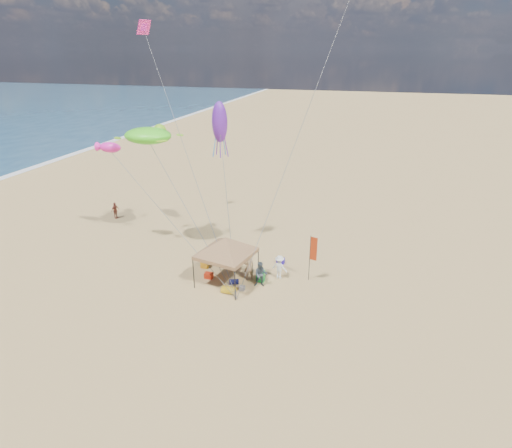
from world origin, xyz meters
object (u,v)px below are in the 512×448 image
object	(u,v)px
cooler_blue	(281,261)
person_near_b	(261,274)
canopy_tent	(226,239)
cooler_red	(209,275)
person_far_a	(115,210)
chair_yellow	(205,263)
person_near_a	(249,267)
chair_green	(261,276)
person_near_c	(280,267)
feather_flag	(313,251)
beach_cart	(229,290)

from	to	relation	value
cooler_blue	person_near_b	bearing A→B (deg)	-98.86
canopy_tent	cooler_red	distance (m)	3.23
cooler_blue	person_far_a	distance (m)	16.62
chair_yellow	person_near_a	distance (m)	3.55
cooler_blue	chair_green	world-z (taller)	chair_green
canopy_tent	chair_green	bearing A→B (deg)	23.05
chair_green	person_near_c	xyz separation A→B (m)	(1.08, 0.69, 0.46)
feather_flag	chair_green	world-z (taller)	feather_flag
cooler_blue	canopy_tent	bearing A→B (deg)	-127.10
canopy_tent	person_near_b	distance (m)	3.16
feather_flag	beach_cart	distance (m)	5.80
person_near_c	person_far_a	bearing A→B (deg)	-8.83
cooler_blue	person_near_a	xyz separation A→B (m)	(-1.48, -2.78, 0.73)
cooler_red	person_near_b	bearing A→B (deg)	-0.39
person_near_a	cooler_blue	bearing A→B (deg)	-150.61
person_far_a	person_near_b	bearing A→B (deg)	-105.48
cooler_red	chair_green	xyz separation A→B (m)	(3.38, 0.61, 0.16)
person_far_a	beach_cart	bearing A→B (deg)	-112.17
cooler_red	chair_yellow	world-z (taller)	chair_yellow
feather_flag	person_far_a	distance (m)	19.51
canopy_tent	person_far_a	distance (m)	15.67
cooler_blue	person_far_a	bearing A→B (deg)	165.02
beach_cart	cooler_red	bearing A→B (deg)	144.51
cooler_red	person_near_a	size ratio (longest dim) A/B	0.29
beach_cart	chair_yellow	bearing A→B (deg)	135.14
cooler_blue	person_far_a	size ratio (longest dim) A/B	0.37
person_near_a	cooler_red	bearing A→B (deg)	-20.41
cooler_red	person_far_a	bearing A→B (deg)	147.46
cooler_red	person_near_a	bearing A→B (deg)	12.21
cooler_red	person_near_a	xyz separation A→B (m)	(2.60, 0.56, 0.73)
canopy_tent	chair_yellow	size ratio (longest dim) A/B	8.46
person_near_a	person_far_a	xyz separation A→B (m)	(-14.57, 7.07, -0.19)
canopy_tent	beach_cart	world-z (taller)	canopy_tent
canopy_tent	beach_cart	bearing A→B (deg)	-64.90
person_near_a	person_near_b	xyz separation A→B (m)	(0.95, -0.59, -0.08)
chair_yellow	beach_cart	world-z (taller)	chair_yellow
chair_green	chair_yellow	xyz separation A→B (m)	(-4.19, 0.73, 0.00)
beach_cart	person_near_c	world-z (taller)	person_near_c
cooler_red	beach_cart	world-z (taller)	cooler_red
person_near_c	cooler_red	bearing A→B (deg)	28.51
person_near_b	person_near_c	size ratio (longest dim) A/B	1.04
chair_yellow	chair_green	bearing A→B (deg)	-9.85
cooler_blue	beach_cart	world-z (taller)	cooler_blue
feather_flag	cooler_red	xyz separation A→B (m)	(-6.52, -1.55, -1.92)
person_near_c	person_near_b	bearing A→B (deg)	67.89
beach_cart	chair_green	bearing A→B (deg)	52.05
cooler_blue	person_near_c	xyz separation A→B (m)	(0.38, -2.04, 0.62)
chair_green	person_far_a	bearing A→B (deg)	155.39
person_near_a	person_far_a	size ratio (longest dim) A/B	1.25
cooler_red	chair_green	size ratio (longest dim) A/B	0.77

